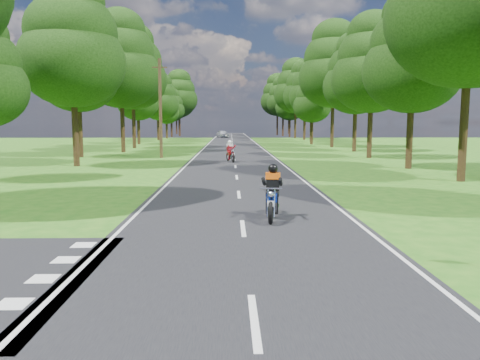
{
  "coord_description": "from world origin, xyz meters",
  "views": [
    {
      "loc": [
        -0.35,
        -10.5,
        2.88
      ],
      "look_at": [
        -0.04,
        4.0,
        1.1
      ],
      "focal_mm": 35.0,
      "sensor_mm": 36.0,
      "label": 1
    }
  ],
  "objects": [
    {
      "name": "rider_far_red",
      "position": [
        -0.32,
        23.94,
        0.81
      ],
      "size": [
        1.08,
        1.99,
        1.57
      ],
      "primitive_type": null,
      "rotation": [
        0.0,
        0.0,
        0.25
      ],
      "color": "#A00C0D",
      "rests_on": "main_road"
    },
    {
      "name": "telegraph_pole",
      "position": [
        -6.0,
        28.0,
        4.07
      ],
      "size": [
        1.2,
        0.26,
        8.0
      ],
      "color": "#382616",
      "rests_on": "ground"
    },
    {
      "name": "treeline",
      "position": [
        1.43,
        60.06,
        8.25
      ],
      "size": [
        40.0,
        115.35,
        14.78
      ],
      "color": "black",
      "rests_on": "ground"
    },
    {
      "name": "road_markings",
      "position": [
        -0.14,
        48.13,
        0.02
      ],
      "size": [
        7.4,
        140.0,
        0.01
      ],
      "color": "silver",
      "rests_on": "main_road"
    },
    {
      "name": "rider_near_blue",
      "position": [
        0.92,
        3.3,
        0.84
      ],
      "size": [
        0.92,
        2.03,
        1.64
      ],
      "primitive_type": null,
      "rotation": [
        0.0,
        0.0,
        -0.14
      ],
      "color": "navy",
      "rests_on": "main_road"
    },
    {
      "name": "ground",
      "position": [
        0.0,
        0.0,
        0.0
      ],
      "size": [
        160.0,
        160.0,
        0.0
      ],
      "primitive_type": "plane",
      "color": "#225F15",
      "rests_on": "ground"
    },
    {
      "name": "main_road",
      "position": [
        0.0,
        50.0,
        0.01
      ],
      "size": [
        7.0,
        140.0,
        0.02
      ],
      "primitive_type": "cube",
      "color": "black",
      "rests_on": "ground"
    },
    {
      "name": "distant_car",
      "position": [
        -1.81,
        80.73,
        0.74
      ],
      "size": [
        2.82,
        4.53,
        1.44
      ],
      "primitive_type": "imported",
      "rotation": [
        0.0,
        0.0,
        0.29
      ],
      "color": "silver",
      "rests_on": "main_road"
    }
  ]
}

